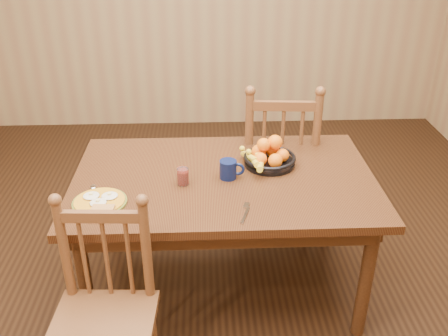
{
  "coord_description": "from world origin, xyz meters",
  "views": [
    {
      "loc": [
        -0.1,
        -2.31,
        2.05
      ],
      "look_at": [
        0.0,
        0.0,
        0.8
      ],
      "focal_mm": 40.0,
      "sensor_mm": 36.0,
      "label": 1
    }
  ],
  "objects_px": {
    "chair_far": "(278,164)",
    "coffee_mug": "(229,169)",
    "dining_table": "(224,190)",
    "fruit_bowl": "(268,156)",
    "breakfast_plate": "(100,202)",
    "chair_near": "(104,316)"
  },
  "relations": [
    {
      "from": "breakfast_plate",
      "to": "fruit_bowl",
      "type": "distance_m",
      "value": 0.94
    },
    {
      "from": "dining_table",
      "to": "breakfast_plate",
      "type": "height_order",
      "value": "breakfast_plate"
    },
    {
      "from": "dining_table",
      "to": "breakfast_plate",
      "type": "bearing_deg",
      "value": -157.88
    },
    {
      "from": "dining_table",
      "to": "chair_near",
      "type": "bearing_deg",
      "value": -127.76
    },
    {
      "from": "dining_table",
      "to": "breakfast_plate",
      "type": "xyz_separation_m",
      "value": [
        -0.61,
        -0.25,
        0.1
      ]
    },
    {
      "from": "breakfast_plate",
      "to": "dining_table",
      "type": "bearing_deg",
      "value": 22.12
    },
    {
      "from": "dining_table",
      "to": "fruit_bowl",
      "type": "xyz_separation_m",
      "value": [
        0.25,
        0.12,
        0.14
      ]
    },
    {
      "from": "chair_far",
      "to": "fruit_bowl",
      "type": "relative_size",
      "value": 3.34
    },
    {
      "from": "chair_near",
      "to": "dining_table",
      "type": "bearing_deg",
      "value": 55.42
    },
    {
      "from": "chair_far",
      "to": "coffee_mug",
      "type": "xyz_separation_m",
      "value": [
        -0.35,
        -0.57,
        0.27
      ]
    },
    {
      "from": "dining_table",
      "to": "chair_far",
      "type": "xyz_separation_m",
      "value": [
        0.38,
        0.55,
        -0.14
      ]
    },
    {
      "from": "coffee_mug",
      "to": "fruit_bowl",
      "type": "distance_m",
      "value": 0.26
    },
    {
      "from": "chair_far",
      "to": "coffee_mug",
      "type": "height_order",
      "value": "chair_far"
    },
    {
      "from": "dining_table",
      "to": "fruit_bowl",
      "type": "distance_m",
      "value": 0.31
    },
    {
      "from": "coffee_mug",
      "to": "dining_table",
      "type": "bearing_deg",
      "value": 147.64
    },
    {
      "from": "chair_far",
      "to": "coffee_mug",
      "type": "distance_m",
      "value": 0.73
    },
    {
      "from": "dining_table",
      "to": "chair_far",
      "type": "relative_size",
      "value": 1.48
    },
    {
      "from": "chair_far",
      "to": "dining_table",
      "type": "bearing_deg",
      "value": 59.62
    },
    {
      "from": "fruit_bowl",
      "to": "chair_far",
      "type": "bearing_deg",
      "value": 73.27
    },
    {
      "from": "chair_far",
      "to": "chair_near",
      "type": "distance_m",
      "value": 1.57
    },
    {
      "from": "breakfast_plate",
      "to": "coffee_mug",
      "type": "xyz_separation_m",
      "value": [
        0.64,
        0.23,
        0.04
      ]
    },
    {
      "from": "dining_table",
      "to": "fruit_bowl",
      "type": "bearing_deg",
      "value": 26.01
    }
  ]
}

